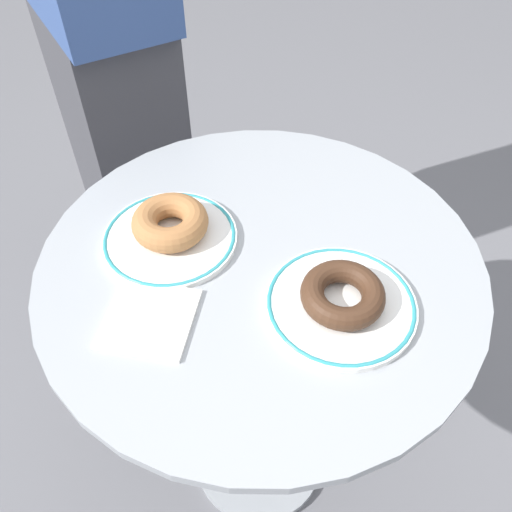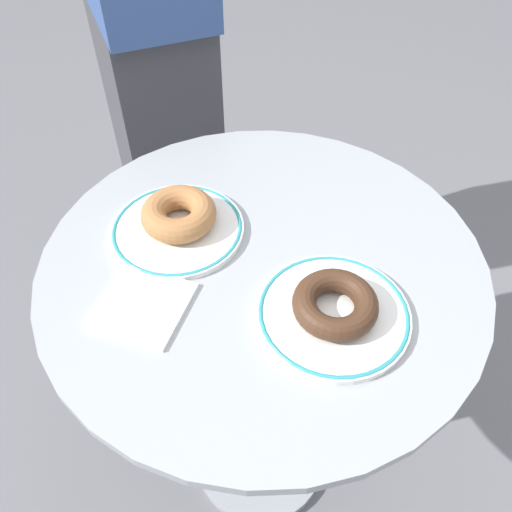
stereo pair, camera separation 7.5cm
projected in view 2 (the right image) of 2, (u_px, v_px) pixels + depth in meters
ground_plane at (260, 459)px, 1.37m from camera, size 7.00×7.00×0.02m
cafe_table at (261, 341)px, 0.96m from camera, size 0.68×0.68×0.78m
plate_left at (178, 229)px, 0.82m from camera, size 0.21×0.21×0.01m
plate_right at (333, 314)px, 0.71m from camera, size 0.21×0.21×0.01m
donut_cinnamon at (179, 214)px, 0.81m from camera, size 0.13×0.13×0.04m
donut_chocolate at (335, 304)px, 0.69m from camera, size 0.15×0.15×0.03m
paper_napkin at (143, 305)px, 0.73m from camera, size 0.15×0.15×0.01m
person_figure at (148, 25)px, 1.13m from camera, size 0.44×0.39×1.74m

